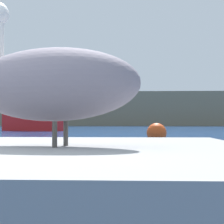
% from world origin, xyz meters
% --- Properties ---
extents(hillside_backdrop, '(140.00, 12.24, 5.63)m').
position_xyz_m(hillside_backdrop, '(0.00, 66.60, 2.82)').
color(hillside_backdrop, '#7F755B').
rests_on(hillside_backdrop, ground).
extents(pier_dock, '(2.44, 2.68, 0.66)m').
position_xyz_m(pier_dock, '(1.20, 0.24, 0.33)').
color(pier_dock, gray).
rests_on(pier_dock, ground).
extents(pelican, '(1.38, 0.72, 0.92)m').
position_xyz_m(pelican, '(1.18, 0.24, 1.04)').
color(pelican, slate).
rests_on(pelican, pier_dock).
extents(fishing_boat_red, '(5.36, 3.20, 4.15)m').
position_xyz_m(fishing_boat_red, '(-6.51, 30.03, 1.18)').
color(fishing_boat_red, red).
rests_on(fishing_boat_red, ground).
extents(mooring_buoy, '(0.74, 0.74, 0.74)m').
position_xyz_m(mooring_buoy, '(2.62, 12.33, 0.37)').
color(mooring_buoy, '#E54C19').
rests_on(mooring_buoy, ground).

